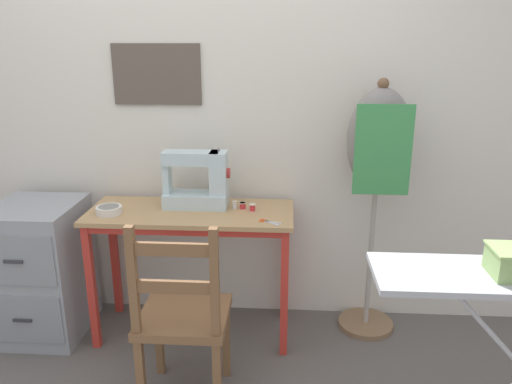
% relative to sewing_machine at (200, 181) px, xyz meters
% --- Properties ---
extents(ground_plane, '(14.00, 14.00, 0.00)m').
position_rel_sewing_machine_xyz_m(ground_plane, '(-0.04, -0.30, -0.89)').
color(ground_plane, '#5B5651').
extents(wall_back, '(10.00, 0.07, 2.55)m').
position_rel_sewing_machine_xyz_m(wall_back, '(-0.04, 0.23, 0.38)').
color(wall_back, silver).
rests_on(wall_back, ground_plane).
extents(sewing_table, '(1.11, 0.46, 0.74)m').
position_rel_sewing_machine_xyz_m(sewing_table, '(-0.04, -0.08, -0.25)').
color(sewing_table, tan).
rests_on(sewing_table, ground_plane).
extents(sewing_machine, '(0.37, 0.16, 0.34)m').
position_rel_sewing_machine_xyz_m(sewing_machine, '(0.00, 0.00, 0.00)').
color(sewing_machine, silver).
rests_on(sewing_machine, sewing_table).
extents(fabric_bowl, '(0.14, 0.14, 0.04)m').
position_rel_sewing_machine_xyz_m(fabric_bowl, '(-0.47, -0.14, -0.13)').
color(fabric_bowl, silver).
rests_on(fabric_bowl, sewing_table).
extents(scissors, '(0.12, 0.09, 0.01)m').
position_rel_sewing_machine_xyz_m(scissors, '(0.38, -0.21, -0.15)').
color(scissors, silver).
rests_on(scissors, sewing_table).
extents(thread_spool_near_machine, '(0.03, 0.03, 0.04)m').
position_rel_sewing_machine_xyz_m(thread_spool_near_machine, '(0.19, -0.02, -0.13)').
color(thread_spool_near_machine, silver).
rests_on(thread_spool_near_machine, sewing_table).
extents(thread_spool_mid_table, '(0.04, 0.04, 0.04)m').
position_rel_sewing_machine_xyz_m(thread_spool_mid_table, '(0.24, -0.03, -0.13)').
color(thread_spool_mid_table, red).
rests_on(thread_spool_mid_table, sewing_table).
extents(thread_spool_far_edge, '(0.04, 0.04, 0.04)m').
position_rel_sewing_machine_xyz_m(thread_spool_far_edge, '(0.29, -0.06, -0.13)').
color(thread_spool_far_edge, red).
rests_on(thread_spool_far_edge, sewing_table).
extents(wooden_chair, '(0.40, 0.38, 0.93)m').
position_rel_sewing_machine_xyz_m(wooden_chair, '(0.02, -0.65, -0.46)').
color(wooden_chair, brown).
rests_on(wooden_chair, ground_plane).
extents(filing_cabinet, '(0.46, 0.51, 0.77)m').
position_rel_sewing_machine_xyz_m(filing_cabinet, '(-0.90, -0.11, -0.51)').
color(filing_cabinet, '#93999E').
rests_on(filing_cabinet, ground_plane).
extents(dress_form, '(0.34, 0.32, 1.45)m').
position_rel_sewing_machine_xyz_m(dress_form, '(0.96, 0.04, 0.16)').
color(dress_form, '#846647').
rests_on(dress_form, ground_plane).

